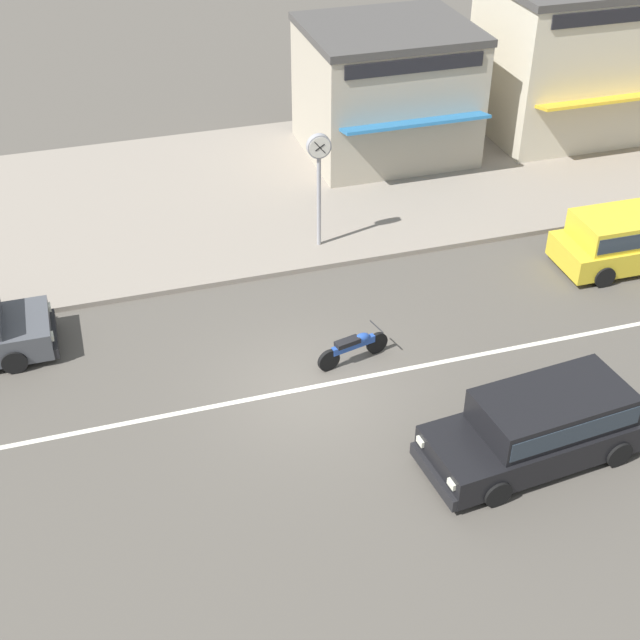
{
  "coord_description": "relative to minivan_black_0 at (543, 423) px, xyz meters",
  "views": [
    {
      "loc": [
        -4.41,
        -15.24,
        13.17
      ],
      "look_at": [
        0.66,
        1.44,
        0.8
      ],
      "focal_mm": 50.0,
      "sensor_mm": 36.0,
      "label": 1
    }
  ],
  "objects": [
    {
      "name": "ground_plane",
      "position": [
        -3.97,
        3.47,
        -0.85
      ],
      "size": [
        160.0,
        160.0,
        0.0
      ],
      "primitive_type": "plane",
      "color": "#544F47"
    },
    {
      "name": "street_clock",
      "position": [
        -1.97,
        9.42,
        1.84
      ],
      "size": [
        0.67,
        0.22,
        3.37
      ],
      "color": "#9E9EA3",
      "rests_on": "kerb_strip"
    },
    {
      "name": "minivan_black_0",
      "position": [
        0.0,
        0.0,
        0.0
      ],
      "size": [
        4.94,
        2.29,
        1.56
      ],
      "color": "black",
      "rests_on": "ground"
    },
    {
      "name": "shopfront_mid_block",
      "position": [
        2.03,
        14.91,
        1.45
      ],
      "size": [
        5.38,
        5.42,
        4.29
      ],
      "color": "#B2A893",
      "rests_on": "kerb_strip"
    },
    {
      "name": "kerb_strip",
      "position": [
        -3.97,
        13.28,
        -0.77
      ],
      "size": [
        68.0,
        10.0,
        0.15
      ],
      "primitive_type": "cube",
      "color": "gray",
      "rests_on": "ground"
    },
    {
      "name": "motorcycle_0",
      "position": [
        -2.7,
        4.15,
        -0.42
      ],
      "size": [
        1.89,
        0.7,
        0.8
      ],
      "color": "black",
      "rests_on": "ground"
    },
    {
      "name": "shopfront_corner_warung",
      "position": [
        9.23,
        14.84,
        1.91
      ],
      "size": [
        6.64,
        5.42,
        5.21
      ],
      "color": "beige",
      "rests_on": "kerb_strip"
    },
    {
      "name": "minivan_yellow_1",
      "position": [
        5.98,
        6.15,
        -0.0
      ],
      "size": [
        4.34,
        1.95,
        1.56
      ],
      "color": "yellow",
      "rests_on": "ground"
    },
    {
      "name": "lane_centre_stripe",
      "position": [
        -3.97,
        3.47,
        -0.84
      ],
      "size": [
        50.4,
        0.14,
        0.01
      ],
      "primitive_type": "cube",
      "color": "silver",
      "rests_on": "ground"
    }
  ]
}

